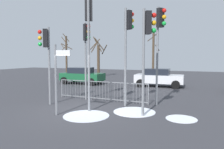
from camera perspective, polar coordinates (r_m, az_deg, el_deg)
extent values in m
plane|color=#38383D|center=(9.99, -8.89, -9.40)|extent=(60.00, 60.00, 0.00)
cylinder|color=slate|center=(11.34, -16.17, 2.10)|extent=(0.11, 0.11, 3.89)
cube|color=black|center=(11.37, -17.18, 9.12)|extent=(0.37, 0.39, 0.90)
sphere|color=red|center=(11.40, -18.49, 10.59)|extent=(0.20, 0.20, 0.20)
sphere|color=orange|center=(11.37, -18.45, 9.09)|extent=(0.20, 0.20, 0.20)
sphere|color=green|center=(11.35, -18.41, 7.58)|extent=(0.20, 0.20, 0.20)
cylinder|color=slate|center=(12.22, -6.97, 3.40)|extent=(0.11, 0.11, 4.31)
cube|color=black|center=(12.14, -6.71, 10.97)|extent=(0.37, 0.39, 0.90)
sphere|color=red|center=(11.95, -6.20, 12.53)|extent=(0.20, 0.20, 0.20)
sphere|color=orange|center=(11.92, -6.19, 11.10)|extent=(0.20, 0.20, 0.20)
sphere|color=green|center=(11.89, -6.17, 9.66)|extent=(0.20, 0.20, 0.20)
cylinder|color=slate|center=(10.53, 3.55, 4.39)|extent=(0.11, 0.11, 4.74)
cube|color=black|center=(10.78, 4.29, 14.11)|extent=(0.39, 0.35, 0.90)
sphere|color=red|center=(10.99, 5.32, 15.50)|extent=(0.20, 0.20, 0.20)
sphere|color=orange|center=(10.94, 5.30, 13.96)|extent=(0.20, 0.20, 0.20)
sphere|color=green|center=(10.90, 5.29, 12.40)|extent=(0.20, 0.20, 0.20)
cylinder|color=slate|center=(9.54, -6.14, 5.10)|extent=(0.11, 0.11, 4.99)
cube|color=black|center=(9.91, -6.17, 16.42)|extent=(0.38, 0.33, 0.90)
sphere|color=red|center=(10.22, -6.08, 17.78)|extent=(0.20, 0.20, 0.20)
sphere|color=orange|center=(10.16, -6.06, 16.13)|extent=(0.20, 0.20, 0.20)
sphere|color=green|center=(10.10, -6.04, 14.46)|extent=(0.20, 0.20, 0.20)
cylinder|color=slate|center=(8.81, 8.25, 2.94)|extent=(0.11, 0.11, 4.32)
cube|color=black|center=(8.96, 9.42, 13.29)|extent=(0.35, 0.39, 0.90)
sphere|color=red|center=(9.09, 11.00, 15.06)|extent=(0.20, 0.20, 0.20)
sphere|color=orange|center=(9.04, 10.97, 13.19)|extent=(0.20, 0.20, 0.20)
sphere|color=green|center=(9.00, 10.94, 11.30)|extent=(0.20, 0.20, 0.20)
cylinder|color=slate|center=(10.92, 11.81, 4.57)|extent=(0.11, 0.11, 4.83)
cube|color=black|center=(10.96, 12.60, 14.36)|extent=(0.36, 0.39, 0.90)
sphere|color=red|center=(10.84, 13.60, 16.07)|extent=(0.20, 0.20, 0.20)
sphere|color=orange|center=(10.78, 13.57, 14.50)|extent=(0.20, 0.20, 0.20)
sphere|color=green|center=(10.74, 13.54, 12.93)|extent=(0.20, 0.20, 0.20)
cylinder|color=slate|center=(9.21, -14.56, -1.43)|extent=(0.09, 0.09, 2.93)
cube|color=white|center=(8.91, -12.77, 5.58)|extent=(0.70, 0.08, 0.22)
cube|color=slate|center=(11.92, -2.90, -1.92)|extent=(5.32, 0.23, 0.04)
cube|color=slate|center=(12.06, -2.88, -6.32)|extent=(5.32, 0.23, 0.04)
cylinder|color=slate|center=(13.35, -12.77, -3.59)|extent=(0.02, 0.02, 1.05)
cylinder|color=slate|center=(13.25, -12.16, -3.64)|extent=(0.02, 0.02, 1.05)
cylinder|color=slate|center=(13.14, -11.53, -3.70)|extent=(0.02, 0.02, 1.05)
cylinder|color=slate|center=(13.04, -10.90, -3.75)|extent=(0.02, 0.02, 1.05)
cylinder|color=slate|center=(12.94, -10.26, -3.81)|extent=(0.02, 0.02, 1.05)
cylinder|color=slate|center=(12.84, -9.61, -3.87)|extent=(0.02, 0.02, 1.05)
cylinder|color=slate|center=(12.74, -8.94, -3.92)|extent=(0.02, 0.02, 1.05)
cylinder|color=slate|center=(12.65, -8.27, -3.98)|extent=(0.02, 0.02, 1.05)
cylinder|color=slate|center=(12.55, -7.59, -4.04)|extent=(0.02, 0.02, 1.05)
cylinder|color=slate|center=(12.46, -6.89, -4.10)|extent=(0.02, 0.02, 1.05)
cylinder|color=slate|center=(12.37, -6.19, -4.15)|extent=(0.02, 0.02, 1.05)
cylinder|color=slate|center=(12.28, -5.47, -4.21)|extent=(0.02, 0.02, 1.05)
cylinder|color=slate|center=(12.20, -4.75, -4.27)|extent=(0.02, 0.02, 1.05)
cylinder|color=slate|center=(12.11, -4.01, -4.33)|extent=(0.02, 0.02, 1.05)
cylinder|color=slate|center=(12.03, -3.27, -4.39)|extent=(0.02, 0.02, 1.05)
cylinder|color=slate|center=(11.95, -2.51, -4.45)|extent=(0.02, 0.02, 1.05)
cylinder|color=slate|center=(11.87, -1.75, -4.50)|extent=(0.02, 0.02, 1.05)
cylinder|color=slate|center=(11.79, -0.97, -4.56)|extent=(0.02, 0.02, 1.05)
cylinder|color=slate|center=(11.72, -0.18, -4.62)|extent=(0.02, 0.02, 1.05)
cylinder|color=slate|center=(11.65, 0.61, -4.68)|extent=(0.02, 0.02, 1.05)
cylinder|color=slate|center=(11.58, 1.42, -4.74)|extent=(0.02, 0.02, 1.05)
cylinder|color=slate|center=(11.51, 2.23, -4.80)|extent=(0.02, 0.02, 1.05)
cylinder|color=slate|center=(11.45, 3.06, -4.85)|extent=(0.02, 0.02, 1.05)
cylinder|color=slate|center=(11.38, 3.89, -4.91)|extent=(0.02, 0.02, 1.05)
cylinder|color=slate|center=(11.32, 4.74, -4.97)|extent=(0.02, 0.02, 1.05)
cylinder|color=slate|center=(11.27, 5.59, -5.02)|extent=(0.02, 0.02, 1.05)
cylinder|color=slate|center=(11.21, 6.45, -5.08)|extent=(0.02, 0.02, 1.05)
cylinder|color=slate|center=(11.16, 7.32, -5.14)|extent=(0.02, 0.02, 1.05)
cylinder|color=slate|center=(11.11, 8.20, -5.19)|extent=(0.02, 0.02, 1.05)
cylinder|color=slate|center=(11.06, 9.09, -5.24)|extent=(0.02, 0.02, 1.05)
cylinder|color=slate|center=(13.41, -13.07, -3.56)|extent=(0.06, 0.06, 1.05)
cylinder|color=slate|center=(11.04, 9.53, -5.27)|extent=(0.06, 0.06, 1.05)
cube|color=#195933|center=(19.49, -7.82, -0.57)|extent=(3.81, 1.72, 0.65)
cube|color=#1E232D|center=(19.52, -8.22, 1.06)|extent=(1.91, 1.51, 0.55)
cylinder|color=black|center=(19.63, -3.15, -1.45)|extent=(0.64, 0.22, 0.64)
cylinder|color=black|center=(18.12, -5.49, -1.98)|extent=(0.64, 0.22, 0.64)
cylinder|color=black|center=(20.94, -9.82, -1.12)|extent=(0.64, 0.22, 0.64)
cylinder|color=black|center=(19.54, -12.50, -1.58)|extent=(0.64, 0.22, 0.64)
cube|color=silver|center=(17.92, 12.30, -1.09)|extent=(3.86, 1.84, 0.65)
cube|color=#1E232D|center=(17.90, 11.85, 0.67)|extent=(1.95, 1.57, 0.55)
cylinder|color=black|center=(18.67, 16.75, -1.96)|extent=(0.65, 0.24, 0.64)
cylinder|color=black|center=(16.98, 16.40, -2.60)|extent=(0.65, 0.24, 0.64)
cylinder|color=black|center=(19.02, 8.60, -1.69)|extent=(0.65, 0.24, 0.64)
cylinder|color=black|center=(17.37, 7.47, -2.29)|extent=(0.65, 0.24, 0.64)
cylinder|color=#473828|center=(33.10, -11.91, 5.15)|extent=(0.28, 0.28, 5.46)
cylinder|color=#473828|center=(32.36, -11.79, 7.24)|extent=(1.27, 1.12, 0.90)
cylinder|color=#473828|center=(32.79, -12.43, 8.70)|extent=(1.01, 0.11, 1.19)
cylinder|color=#473828|center=(33.54, -12.28, 7.02)|extent=(0.59, 0.90, 0.96)
cylinder|color=#473828|center=(32.77, -12.01, 9.49)|extent=(0.86, 0.60, 1.22)
cylinder|color=#473828|center=(32.91, -12.88, 7.32)|extent=(1.06, 0.73, 0.76)
cylinder|color=#473828|center=(26.01, -3.59, 3.51)|extent=(0.32, 0.32, 3.76)
cylinder|color=#473828|center=(26.48, -4.47, 7.49)|extent=(0.59, 1.22, 1.58)
cylinder|color=#473828|center=(26.61, -4.48, 7.96)|extent=(0.79, 1.33, 1.37)
cylinder|color=#473828|center=(25.58, -3.84, 7.96)|extent=(1.05, 0.36, 1.80)
cylinder|color=#473828|center=(25.53, -3.37, 7.98)|extent=(0.98, 0.79, 1.45)
cylinder|color=#473828|center=(26.29, -2.02, 6.58)|extent=(1.23, 1.20, 1.13)
cylinder|color=#473828|center=(25.32, 10.81, 5.34)|extent=(0.25, 0.25, 5.47)
cylinder|color=#473828|center=(25.89, 10.56, 10.92)|extent=(0.83, 0.56, 0.59)
cylinder|color=#473828|center=(25.13, 11.85, 6.89)|extent=(0.34, 1.02, 0.67)
cylinder|color=#473828|center=(26.04, 10.70, 9.67)|extent=(1.26, 0.50, 1.05)
cylinder|color=white|center=(9.71, 5.90, -9.73)|extent=(1.84, 1.84, 0.01)
cylinder|color=silver|center=(9.11, -6.77, -10.71)|extent=(1.89, 1.89, 0.01)
cylinder|color=white|center=(9.04, 17.78, -11.04)|extent=(1.20, 1.20, 0.01)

